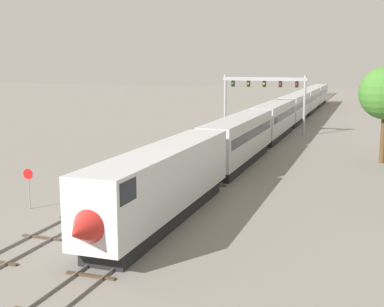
% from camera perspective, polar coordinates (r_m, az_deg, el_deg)
% --- Properties ---
extents(ground_plane, '(400.00, 400.00, 0.00)m').
position_cam_1_polar(ground_plane, '(32.00, -8.77, -8.69)').
color(ground_plane, gray).
extents(track_main, '(2.60, 200.00, 0.16)m').
position_cam_1_polar(track_main, '(88.25, 10.76, 3.11)').
color(track_main, slate).
rests_on(track_main, ground).
extents(track_near, '(2.60, 160.00, 0.16)m').
position_cam_1_polar(track_near, '(69.86, 3.93, 1.53)').
color(track_near, slate).
rests_on(track_near, ground).
extents(passenger_train, '(3.04, 121.01, 4.80)m').
position_cam_1_polar(passenger_train, '(82.26, 10.23, 4.43)').
color(passenger_train, silver).
rests_on(passenger_train, ground).
extents(signal_gantry, '(12.10, 0.49, 8.50)m').
position_cam_1_polar(signal_gantry, '(75.93, 7.87, 6.79)').
color(signal_gantry, '#999BA0').
rests_on(signal_gantry, ground).
extents(stop_sign, '(0.76, 0.08, 2.88)m').
position_cam_1_polar(stop_sign, '(38.18, -17.39, -3.08)').
color(stop_sign, gray).
rests_on(stop_sign, ground).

